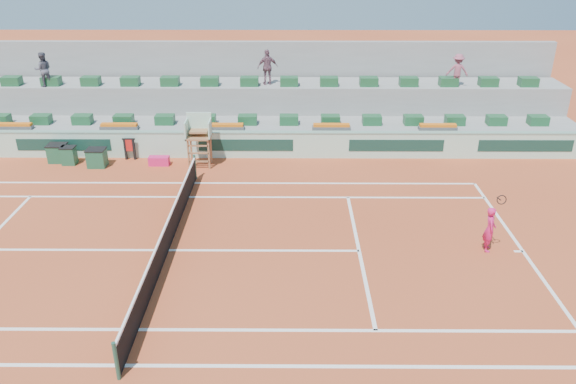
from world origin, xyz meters
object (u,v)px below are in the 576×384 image
player_bag (159,161)px  drink_cooler_a (97,158)px  umpire_chair (199,133)px  tennis_player (490,229)px

player_bag → drink_cooler_a: bearing=-176.3°
player_bag → umpire_chair: (1.91, 0.01, 1.34)m
player_bag → drink_cooler_a: drink_cooler_a is taller
player_bag → tennis_player: size_ratio=0.40×
player_bag → tennis_player: bearing=-30.3°
tennis_player → player_bag: bearing=149.7°
player_bag → umpire_chair: bearing=0.4°
drink_cooler_a → player_bag: bearing=3.7°
drink_cooler_a → tennis_player: bearing=-25.1°
player_bag → tennis_player: 14.61m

